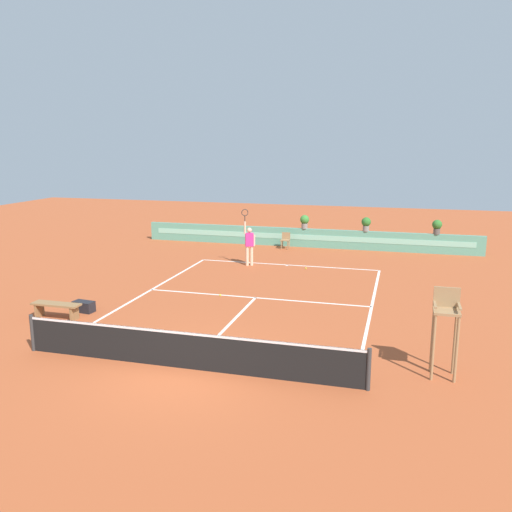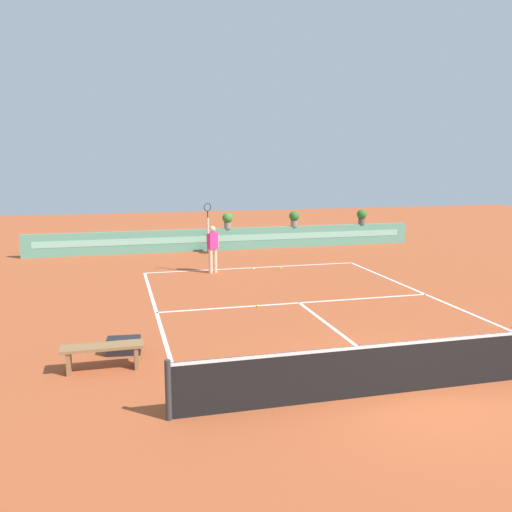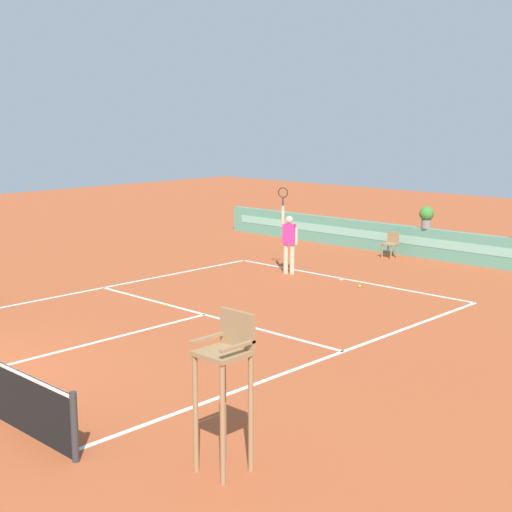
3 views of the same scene
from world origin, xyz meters
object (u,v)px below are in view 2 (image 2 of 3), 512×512
at_px(bench_courtside, 103,352).
at_px(potted_plant_centre, 228,219).
at_px(potted_plant_right, 294,218).
at_px(ball_kid_chair, 212,242).
at_px(tennis_ball_near_baseline, 257,306).
at_px(potted_plant_far_right, 362,216).
at_px(gear_bag, 124,346).
at_px(tennis_ball_mid_court, 281,268).
at_px(tennis_player, 213,245).

distance_m(bench_courtside, potted_plant_centre, 14.97).
relative_size(bench_courtside, potted_plant_right, 2.21).
height_order(ball_kid_chair, tennis_ball_near_baseline, ball_kid_chair).
bearing_deg(potted_plant_far_right, ball_kid_chair, -174.48).
height_order(gear_bag, tennis_ball_near_baseline, gear_bag).
bearing_deg(potted_plant_centre, potted_plant_right, 0.00).
bearing_deg(bench_courtside, gear_bag, 63.79).
xyz_separation_m(gear_bag, tennis_ball_mid_court, (5.98, 8.01, -0.15)).
xyz_separation_m(gear_bag, potted_plant_right, (8.20, 13.07, 1.23)).
xyz_separation_m(bench_courtside, potted_plant_right, (8.62, 13.93, 1.04)).
height_order(gear_bag, potted_plant_right, potted_plant_right).
xyz_separation_m(bench_courtside, tennis_player, (3.79, 8.87, 0.67)).
relative_size(gear_bag, potted_plant_right, 0.97).
relative_size(tennis_ball_near_baseline, potted_plant_centre, 0.09).
height_order(ball_kid_chair, bench_courtside, ball_kid_chair).
relative_size(gear_bag, tennis_ball_near_baseline, 10.29).
bearing_deg(tennis_player, potted_plant_centre, 72.38).
relative_size(bench_courtside, tennis_player, 0.62).
bearing_deg(potted_plant_centre, bench_courtside, -111.18).
relative_size(tennis_player, potted_plant_centre, 3.57).
distance_m(tennis_player, potted_plant_right, 7.00).
xyz_separation_m(tennis_ball_near_baseline, tennis_ball_mid_court, (2.25, 5.06, 0.00)).
xyz_separation_m(potted_plant_centre, potted_plant_far_right, (6.71, 0.00, 0.00)).
bearing_deg(bench_courtside, potted_plant_right, 58.25).
distance_m(tennis_ball_near_baseline, tennis_ball_mid_court, 5.54).
distance_m(tennis_player, potted_plant_centre, 5.32).
height_order(potted_plant_far_right, potted_plant_right, same).
xyz_separation_m(tennis_player, tennis_ball_mid_court, (2.61, -0.01, -1.02)).
distance_m(gear_bag, potted_plant_right, 15.48).
relative_size(ball_kid_chair, bench_courtside, 0.53).
relative_size(tennis_player, potted_plant_far_right, 3.57).
height_order(gear_bag, potted_plant_far_right, potted_plant_far_right).
height_order(potted_plant_centre, potted_plant_right, same).
relative_size(tennis_ball_near_baseline, potted_plant_far_right, 0.09).
bearing_deg(gear_bag, potted_plant_far_right, 48.22).
bearing_deg(tennis_ball_mid_court, bench_courtside, -125.86).
distance_m(bench_courtside, tennis_ball_mid_court, 10.94).
bearing_deg(tennis_ball_near_baseline, potted_plant_centre, 83.00).
xyz_separation_m(tennis_player, potted_plant_far_right, (8.31, 5.06, 0.36)).
relative_size(tennis_player, potted_plant_right, 3.57).
distance_m(bench_courtside, potted_plant_far_right, 18.48).
bearing_deg(tennis_ball_mid_court, gear_bag, -126.77).
relative_size(gear_bag, tennis_player, 0.27).
xyz_separation_m(ball_kid_chair, gear_bag, (-4.11, -12.34, -0.30)).
bearing_deg(gear_bag, tennis_ball_mid_court, 53.23).
bearing_deg(potted_plant_centre, tennis_ball_near_baseline, -97.00).
distance_m(bench_courtside, potted_plant_right, 16.41).
distance_m(potted_plant_centre, potted_plant_far_right, 6.71).
xyz_separation_m(bench_courtside, gear_bag, (0.42, 0.85, -0.20)).
bearing_deg(potted_plant_centre, tennis_ball_mid_court, -78.74).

